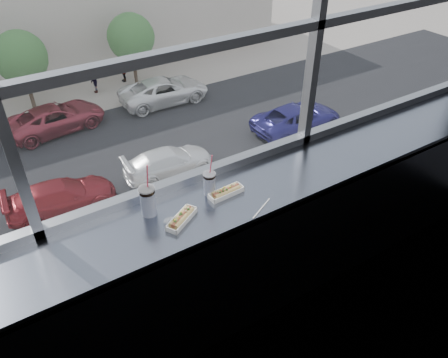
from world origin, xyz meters
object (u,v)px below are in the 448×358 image
tree_right (131,37)px  car_near_c (60,192)px  loose_straw (261,208)px  pedestrian_c (93,79)px  soda_cup_left (148,200)px  car_far_c (164,87)px  tree_center (20,57)px  car_far_b (55,114)px  pedestrian_d (123,69)px  wrapper (169,220)px  car_near_d (168,158)px  hotdog_tray_left (182,218)px  car_near_e (297,114)px  hotdog_tray_right (226,192)px  soda_cup_right (209,183)px

tree_right → car_near_c: bearing=-126.6°
loose_straw → pedestrian_c: bearing=50.5°
soda_cup_left → car_far_c: (10.77, 24.16, -10.99)m
tree_center → loose_straw: bearing=-94.2°
pedestrian_c → loose_straw: bearing=-12.8°
car_far_b → pedestrian_d: car_far_b is taller
wrapper → pedestrian_d: size_ratio=0.05×
wrapper → car_near_d: 20.95m
car_far_c → tree_right: size_ratio=1.30×
hotdog_tray_left → car_near_e: hotdog_tray_left is taller
wrapper → pedestrian_d: 32.76m
hotdog_tray_left → car_near_e: (15.93, 16.33, -10.96)m
car_far_c → hotdog_tray_right: bearing=158.5°
car_far_c → tree_right: tree_right is taller
soda_cup_left → pedestrian_c: bearing=75.9°
car_near_c → pedestrian_d: bearing=-28.4°
pedestrian_d → pedestrian_c: pedestrian_c is taller
car_near_c → pedestrian_c: pedestrian_c is taller
car_near_c → soda_cup_left: bearing=179.3°
car_near_e → tree_center: size_ratio=1.23×
loose_straw → car_near_c: 19.87m
loose_straw → pedestrian_d: (9.09, 29.48, -11.09)m
tree_right → soda_cup_left: bearing=-110.1°
hotdog_tray_left → hotdog_tray_right: 0.37m
loose_straw → car_far_b: size_ratio=0.03×
hotdog_tray_left → hotdog_tray_right: bearing=-18.5°
tree_center → tree_right: (7.60, 0.00, -0.03)m
loose_straw → car_near_c: loose_straw is taller
car_near_c → hotdog_tray_right: bearing=-179.0°
wrapper → car_far_c: bearing=66.2°
soda_cup_right → car_near_c: (0.98, 16.19, -11.13)m
hotdog_tray_right → soda_cup_right: size_ratio=0.80×
loose_straw → wrapper: size_ratio=2.53×
car_far_c → pedestrian_d: 5.11m
soda_cup_right → pedestrian_c: size_ratio=0.15×
loose_straw → tree_right: (9.69, 28.50, -8.48)m
soda_cup_left → tree_center: 29.56m
car_far_c → tree_center: bearing=65.1°
soda_cup_left → tree_right: 31.19m
car_near_c → wrapper: bearing=179.5°
pedestrian_c → pedestrian_d: bearing=107.1°
tree_center → car_near_e: bearing=-41.9°
soda_cup_left → car_near_c: 19.69m
pedestrian_d → soda_cup_right: bearing=-17.6°
loose_straw → tree_center: (2.09, 28.50, -8.45)m
car_near_d → car_far_c: (3.61, 8.00, 0.21)m
soda_cup_right → car_near_c: 19.67m
car_far_b → car_near_d: bearing=-161.6°
car_far_c → soda_cup_right: bearing=158.3°
hotdog_tray_left → car_far_b: 26.87m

